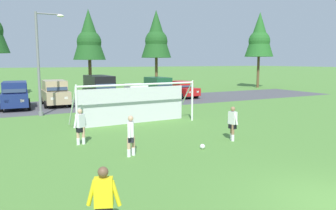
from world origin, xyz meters
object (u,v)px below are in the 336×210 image
Objects in this scene: parked_car_slot_center_right at (158,88)px; parked_car_slot_left at (55,93)px; parked_car_slot_far_left at (15,95)px; street_lamp at (41,63)px; player_striker_near at (233,124)px; player_midfield_center at (131,136)px; soccer_ball at (202,146)px; soccer_goal at (135,103)px; parked_car_slot_center at (136,93)px; parked_car_slot_right at (182,89)px; referee at (104,205)px; player_defender_far at (80,127)px; parked_car_slot_center_left at (99,89)px.

parked_car_slot_left is at bearing -176.19° from parked_car_slot_center_right.
street_lamp reaches higher than parked_car_slot_far_left.
player_midfield_center is (-5.21, -0.17, 0.00)m from player_striker_near.
soccer_goal is at bearing 94.45° from soccer_ball.
parked_car_slot_center is (9.92, -1.20, -0.24)m from parked_car_slot_far_left.
parked_car_slot_left is at bearing 91.53° from player_midfield_center.
parked_car_slot_center_right reaches higher than parked_car_slot_right.
referee is 1.00× the size of player_midfield_center.
street_lamp is (-11.66, -5.68, 2.56)m from parked_car_slot_center_right.
parked_car_slot_center is at bearing 85.62° from player_striker_near.
player_midfield_center and player_defender_far have the same top height.
soccer_ball is 19.26m from parked_car_slot_center_right.
soccer_goal is 1.56× the size of parked_car_slot_center_left.
player_defender_far is at bearing -86.45° from street_lamp.
street_lamp is (-8.33, -3.39, 2.80)m from parked_car_slot_center.
parked_car_slot_center_left is 1.03× the size of parked_car_slot_center_right.
player_defender_far is 0.35× the size of parked_car_slot_center_right.
parked_car_slot_center_left is 7.11m from street_lamp.
street_lamp reaches higher than soccer_goal.
parked_car_slot_far_left reaches higher than parked_car_slot_center.
player_defender_far is at bearing 80.98° from referee.
player_striker_near is at bearing -71.35° from parked_car_slot_left.
parked_car_slot_center_right reaches higher than soccer_ball.
parked_car_slot_left is at bearing -178.12° from parked_car_slot_right.
player_striker_near is 1.00× the size of player_midfield_center.
parked_car_slot_center_right is (6.49, 1.39, -0.23)m from parked_car_slot_center_left.
parked_car_slot_center_left is at bearing 78.79° from player_midfield_center.
referee is 0.36× the size of parked_car_slot_left.
parked_car_slot_right is (15.00, 22.92, 0.05)m from referee.
parked_car_slot_center_left is at bearing -172.89° from parked_car_slot_right.
parked_car_slot_center_left reaches higher than parked_car_slot_center_right.
referee and player_striker_near have the same top height.
soccer_goal is 7.72m from street_lamp.
soccer_goal is (-0.52, 6.63, 1.18)m from soccer_ball.
parked_car_slot_center_right is (3.33, 2.29, 0.24)m from parked_car_slot_center.
player_defender_far is 13.96m from parked_car_slot_far_left.
player_midfield_center is at bearing -112.56° from parked_car_slot_center.
parked_car_slot_center_left is 0.68× the size of street_lamp.
soccer_ball is 0.03× the size of soccer_goal.
parked_car_slot_far_left is 1.09× the size of parked_car_slot_center.
parked_car_slot_far_left is at bearing 173.12° from parked_car_slot_center.
player_defender_far is at bearing -126.70° from parked_car_slot_center_right.
parked_car_slot_center_right is at bearing 75.57° from player_striker_near.
player_striker_near is at bearing -21.35° from player_defender_far.
parked_car_slot_center_left is at bearing 86.46° from soccer_goal.
parked_car_slot_left is 12.76m from parked_car_slot_right.
player_defender_far is at bearing 158.65° from player_striker_near.
referee is 17.75m from street_lamp.
parked_car_slot_center is at bearing 67.44° from player_midfield_center.
soccer_ball is at bearing -85.55° from soccer_goal.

